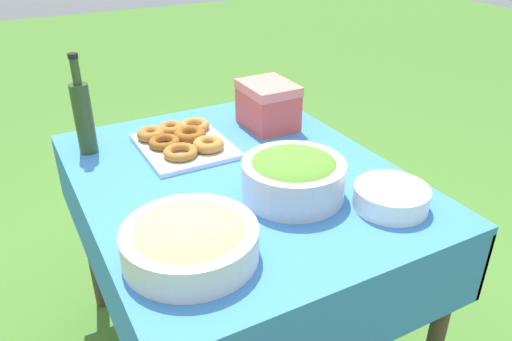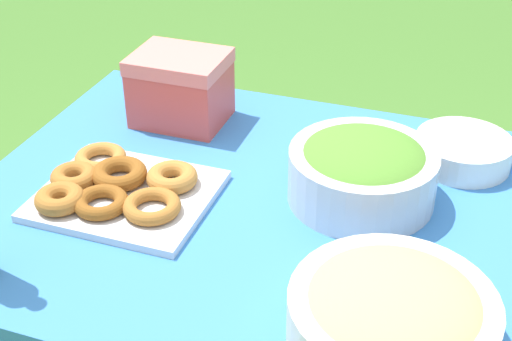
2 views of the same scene
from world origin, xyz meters
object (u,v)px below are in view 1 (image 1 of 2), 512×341
plate_stack (391,197)px  donut_platter (183,141)px  cooler_box (268,105)px  salad_bowl (293,175)px  olive_oil_bottle (83,115)px  pasta_bowl (190,239)px

plate_stack → donut_platter: bearing=-150.4°
cooler_box → salad_bowl: bearing=-21.5°
salad_bowl → olive_oil_bottle: 0.71m
plate_stack → cooler_box: (-0.64, -0.02, 0.05)m
cooler_box → olive_oil_bottle: bearing=-98.6°
plate_stack → salad_bowl: bearing=-131.2°
plate_stack → cooler_box: bearing=-178.6°
donut_platter → plate_stack: (0.62, 0.35, 0.01)m
olive_oil_bottle → cooler_box: olive_oil_bottle is taller
plate_stack → cooler_box: cooler_box is taller
donut_platter → olive_oil_bottle: 0.32m
salad_bowl → plate_stack: (0.17, 0.20, -0.04)m
plate_stack → olive_oil_bottle: bearing=-138.9°
plate_stack → olive_oil_bottle: size_ratio=0.61×
plate_stack → olive_oil_bottle: olive_oil_bottle is taller
donut_platter → cooler_box: size_ratio=1.60×
plate_stack → olive_oil_bottle: (-0.73, -0.64, 0.10)m
pasta_bowl → olive_oil_bottle: 0.69m
donut_platter → plate_stack: bearing=29.6°
salad_bowl → cooler_box: (-0.46, 0.18, 0.02)m
pasta_bowl → salad_bowl: bearing=109.1°
pasta_bowl → olive_oil_bottle: olive_oil_bottle is taller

